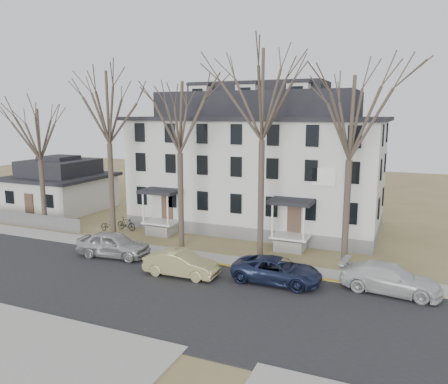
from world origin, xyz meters
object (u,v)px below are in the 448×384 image
at_px(small_house, 61,187).
at_px(bicycle_left, 108,227).
at_px(car_tan, 181,264).
at_px(bicycle_right, 126,224).
at_px(car_silver, 114,245).
at_px(car_navy, 277,271).
at_px(tree_mid_left, 179,112).
at_px(car_white, 390,279).
at_px(boarding_house, 258,163).
at_px(tree_center, 263,88).
at_px(tree_bungalow, 38,131).
at_px(tree_far_left, 108,102).
at_px(tree_mid_right, 351,112).

xyz_separation_m(small_house, bicycle_left, (9.74, -5.21, -1.77)).
bearing_deg(car_tan, bicycle_right, 49.60).
height_order(car_silver, car_navy, car_silver).
relative_size(tree_mid_left, car_white, 2.45).
height_order(boarding_house, tree_mid_left, tree_mid_left).
relative_size(boarding_house, car_silver, 4.21).
xyz_separation_m(small_house, car_tan, (19.84, -11.45, -1.52)).
distance_m(car_navy, bicycle_left, 16.40).
xyz_separation_m(small_house, bicycle_right, (10.79, -4.24, -1.70)).
relative_size(boarding_house, bicycle_left, 11.53).
distance_m(boarding_house, car_silver, 14.24).
distance_m(tree_mid_left, car_silver, 10.06).
bearing_deg(bicycle_left, tree_mid_left, -83.35).
bearing_deg(bicycle_left, tree_center, -79.88).
distance_m(tree_bungalow, car_white, 28.44).
bearing_deg(car_silver, car_tan, -108.42).
bearing_deg(tree_center, tree_bungalow, 180.00).
height_order(boarding_house, car_silver, boarding_house).
relative_size(tree_bungalow, bicycle_left, 5.98).
relative_size(tree_mid_left, car_navy, 2.51).
height_order(tree_center, bicycle_right, tree_center).
relative_size(tree_far_left, tree_mid_left, 1.08).
bearing_deg(bicycle_right, tree_center, -95.01).
height_order(small_house, tree_far_left, tree_far_left).
xyz_separation_m(small_house, tree_mid_left, (17.00, -6.20, 7.35)).
bearing_deg(bicycle_left, bicycle_right, -32.72).
distance_m(car_silver, bicycle_right, 6.72).
relative_size(tree_far_left, car_navy, 2.70).
xyz_separation_m(boarding_house, tree_mid_left, (-3.00, -8.15, 4.22)).
relative_size(tree_mid_left, car_tan, 2.86).
height_order(tree_mid_right, car_silver, tree_mid_right).
bearing_deg(boarding_house, bicycle_right, -146.06).
distance_m(tree_far_left, bicycle_left, 10.00).
bearing_deg(bicycle_left, tree_bungalow, 114.08).
bearing_deg(tree_center, boarding_house, 110.20).
height_order(car_tan, bicycle_left, car_tan).
bearing_deg(tree_center, bicycle_right, 170.90).
height_order(tree_mid_left, tree_bungalow, tree_mid_left).
height_order(tree_bungalow, bicycle_right, tree_bungalow).
xyz_separation_m(tree_bungalow, car_navy, (21.34, -4.06, -7.41)).
height_order(small_house, bicycle_left, small_house).
bearing_deg(tree_bungalow, car_silver, -21.51).
bearing_deg(boarding_house, car_silver, -116.38).
bearing_deg(tree_mid_left, tree_center, 0.00).
bearing_deg(tree_mid_left, tree_mid_right, 0.00).
height_order(boarding_house, tree_far_left, tree_far_left).
bearing_deg(tree_far_left, tree_center, 0.00).
bearing_deg(car_silver, tree_bungalow, 62.73).
bearing_deg(boarding_house, tree_bungalow, -152.99).
bearing_deg(car_white, boarding_house, 50.47).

